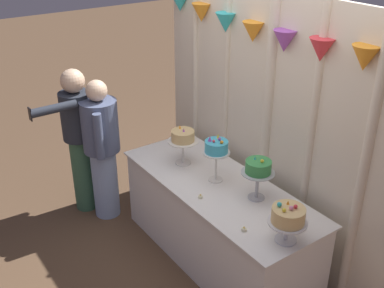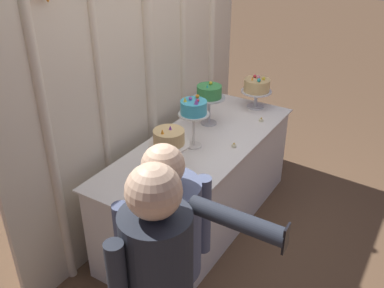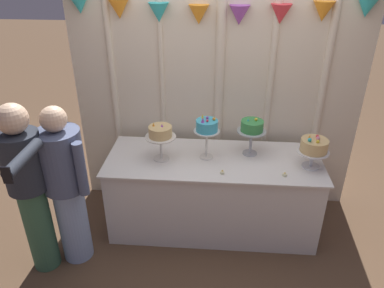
{
  "view_description": "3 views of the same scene",
  "coord_description": "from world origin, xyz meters",
  "views": [
    {
      "loc": [
        2.74,
        -2.11,
        2.97
      ],
      "look_at": [
        -0.33,
        0.05,
        1.08
      ],
      "focal_mm": 44.05,
      "sensor_mm": 36.0,
      "label": 1
    },
    {
      "loc": [
        -2.62,
        -1.44,
        2.46
      ],
      "look_at": [
        -0.23,
        0.04,
        0.91
      ],
      "focal_mm": 40.24,
      "sensor_mm": 36.0,
      "label": 2
    },
    {
      "loc": [
        0.03,
        -2.92,
        2.57
      ],
      "look_at": [
        -0.21,
        0.13,
        0.93
      ],
      "focal_mm": 34.36,
      "sensor_mm": 36.0,
      "label": 3
    }
  ],
  "objects": [
    {
      "name": "cake_table",
      "position": [
        0.0,
        0.1,
        0.4
      ],
      "size": [
        2.04,
        0.79,
        0.8
      ],
      "color": "white",
      "rests_on": "ground_plane"
    },
    {
      "name": "cake_display_leftmost",
      "position": [
        -0.5,
        0.06,
        1.06
      ],
      "size": [
        0.29,
        0.29,
        0.37
      ],
      "color": "silver",
      "rests_on": "cake_table"
    },
    {
      "name": "tealight_far_left",
      "position": [
        0.08,
        -0.16,
        0.81
      ],
      "size": [
        0.04,
        0.04,
        0.04
      ],
      "color": "beige",
      "rests_on": "cake_table"
    },
    {
      "name": "ground_plane",
      "position": [
        0.0,
        0.0,
        0.0
      ],
      "size": [
        24.0,
        24.0,
        0.0
      ],
      "primitive_type": "plane",
      "color": "brown"
    },
    {
      "name": "cake_display_midright",
      "position": [
        0.35,
        0.23,
        1.07
      ],
      "size": [
        0.28,
        0.28,
        0.38
      ],
      "color": "#B2B2B7",
      "rests_on": "cake_table"
    },
    {
      "name": "tealight_near_left",
      "position": [
        0.63,
        -0.15,
        0.81
      ],
      "size": [
        0.04,
        0.04,
        0.04
      ],
      "color": "beige",
      "rests_on": "cake_table"
    },
    {
      "name": "guest_man_pink_jacket",
      "position": [
        -1.49,
        -0.56,
        0.88
      ],
      "size": [
        0.47,
        0.71,
        1.58
      ],
      "color": "#3D6B4C",
      "rests_on": "ground_plane"
    },
    {
      "name": "cake_display_midleft",
      "position": [
        -0.07,
        0.12,
        1.11
      ],
      "size": [
        0.24,
        0.24,
        0.44
      ],
      "color": "silver",
      "rests_on": "cake_table"
    },
    {
      "name": "cake_display_rightmost",
      "position": [
        0.89,
        0.03,
        1.0
      ],
      "size": [
        0.29,
        0.29,
        0.31
      ],
      "color": "silver",
      "rests_on": "cake_table"
    },
    {
      "name": "draped_curtain",
      "position": [
        0.01,
        0.62,
        1.31
      ],
      "size": [
        2.91,
        0.19,
        2.4
      ],
      "color": "beige",
      "rests_on": "ground_plane"
    },
    {
      "name": "guest_man_dark_suit",
      "position": [
        -1.24,
        -0.43,
        0.81
      ],
      "size": [
        0.5,
        0.5,
        1.51
      ],
      "color": "#93ADD6",
      "rests_on": "ground_plane"
    }
  ]
}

